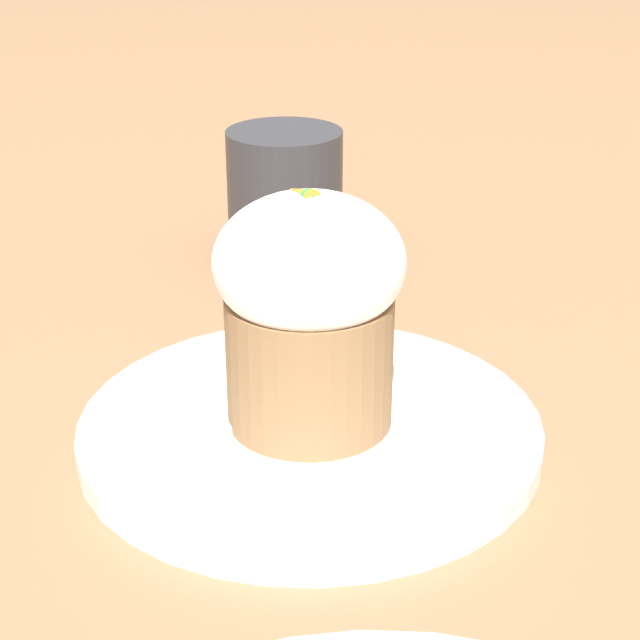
{
  "coord_description": "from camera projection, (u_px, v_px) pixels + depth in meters",
  "views": [
    {
      "loc": [
        -0.38,
        0.27,
        0.28
      ],
      "look_at": [
        -0.0,
        -0.0,
        0.07
      ],
      "focal_mm": 60.0,
      "sensor_mm": 36.0,
      "label": 1
    }
  ],
  "objects": [
    {
      "name": "coffee_cup",
      "position": [
        283.0,
        197.0,
        0.74
      ],
      "size": [
        0.11,
        0.08,
        0.09
      ],
      "color": "#2D2D33",
      "rests_on": "ground_plane"
    },
    {
      "name": "carrot_cake",
      "position": [
        320.0,
        306.0,
        0.51
      ],
      "size": [
        0.09,
        0.09,
        0.12
      ],
      "color": "olive",
      "rests_on": "dessert_plate"
    },
    {
      "name": "spoon",
      "position": [
        283.0,
        415.0,
        0.53
      ],
      "size": [
        0.05,
        0.12,
        0.01
      ],
      "color": "silver",
      "rests_on": "dessert_plate"
    },
    {
      "name": "dessert_plate",
      "position": [
        310.0,
        430.0,
        0.54
      ],
      "size": [
        0.23,
        0.23,
        0.01
      ],
      "color": "white",
      "rests_on": "ground_plane"
    },
    {
      "name": "ground_plane",
      "position": [
        310.0,
        440.0,
        0.54
      ],
      "size": [
        4.0,
        4.0,
        0.0
      ],
      "primitive_type": "plane",
      "color": "#846042"
    }
  ]
}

